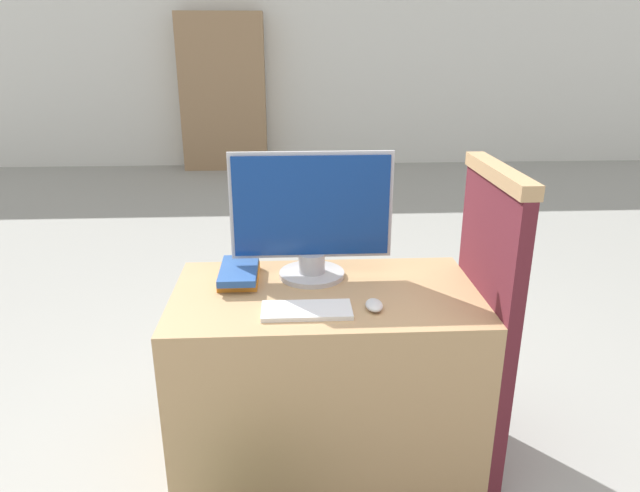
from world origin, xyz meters
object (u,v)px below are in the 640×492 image
object	(u,v)px
monitor	(311,218)
book_stack	(239,273)
mouse	(374,305)
keyboard	(307,310)

from	to	relation	value
monitor	book_stack	size ratio (longest dim) A/B	2.26
mouse	monitor	bearing A→B (deg)	123.79
monitor	keyboard	world-z (taller)	monitor
keyboard	mouse	distance (m)	0.24
monitor	mouse	distance (m)	0.43
keyboard	book_stack	bearing A→B (deg)	130.74
monitor	keyboard	bearing A→B (deg)	-95.46
keyboard	book_stack	size ratio (longest dim) A/B	1.13
mouse	book_stack	xyz separation A→B (m)	(-0.49, 0.28, 0.01)
mouse	book_stack	bearing A→B (deg)	150.11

